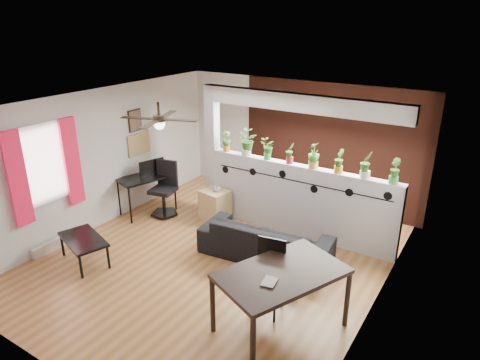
% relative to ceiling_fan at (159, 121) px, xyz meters
% --- Properties ---
extents(room_shell, '(6.30, 7.10, 2.90)m').
position_rel_ceiling_fan_xyz_m(room_shell, '(0.80, 0.30, -1.01)').
color(room_shell, brown).
rests_on(room_shell, ground).
extents(partition_wall, '(3.60, 0.18, 1.35)m').
position_rel_ceiling_fan_xyz_m(partition_wall, '(1.60, 1.80, -1.64)').
color(partition_wall, '#BCBCC1').
rests_on(partition_wall, ground).
extents(ceiling_header, '(3.60, 0.18, 0.30)m').
position_rel_ceiling_fan_xyz_m(ceiling_header, '(1.60, 1.80, 0.14)').
color(ceiling_header, silver).
rests_on(ceiling_header, room_shell).
extents(pier_column, '(0.22, 0.20, 2.60)m').
position_rel_ceiling_fan_xyz_m(pier_column, '(-0.31, 1.80, -1.01)').
color(pier_column, '#BCBCC1').
rests_on(pier_column, ground).
extents(brick_panel, '(3.90, 0.05, 2.60)m').
position_rel_ceiling_fan_xyz_m(brick_panel, '(1.60, 3.27, -1.01)').
color(brick_panel, '#993F2C').
rests_on(brick_panel, ground).
extents(vine_decal, '(3.31, 0.01, 0.30)m').
position_rel_ceiling_fan_xyz_m(vine_decal, '(1.60, 1.70, -1.23)').
color(vine_decal, black).
rests_on(vine_decal, partition_wall).
extents(window_assembly, '(0.09, 1.30, 1.55)m').
position_rel_ceiling_fan_xyz_m(window_assembly, '(-1.76, -0.90, -0.81)').
color(window_assembly, white).
rests_on(window_assembly, room_shell).
extents(baseboard_heater, '(0.08, 1.00, 0.18)m').
position_rel_ceiling_fan_xyz_m(baseboard_heater, '(-1.74, -0.90, -2.22)').
color(baseboard_heater, silver).
rests_on(baseboard_heater, ground).
extents(corkboard, '(0.03, 0.60, 0.45)m').
position_rel_ceiling_fan_xyz_m(corkboard, '(-1.78, 1.25, -0.96)').
color(corkboard, '#9E7E4C').
rests_on(corkboard, room_shell).
extents(framed_art, '(0.03, 0.34, 0.44)m').
position_rel_ceiling_fan_xyz_m(framed_art, '(-1.78, 1.20, -0.46)').
color(framed_art, '#8C7259').
rests_on(framed_art, room_shell).
extents(ceiling_fan, '(1.19, 1.19, 0.43)m').
position_rel_ceiling_fan_xyz_m(ceiling_fan, '(0.00, 0.00, 0.00)').
color(ceiling_fan, black).
rests_on(ceiling_fan, room_shell).
extents(potted_plant_0, '(0.25, 0.24, 0.39)m').
position_rel_ceiling_fan_xyz_m(potted_plant_0, '(0.02, 1.80, -0.76)').
color(potted_plant_0, orange).
rests_on(potted_plant_0, partition_wall).
extents(potted_plant_1, '(0.27, 0.23, 0.48)m').
position_rel_ceiling_fan_xyz_m(potted_plant_1, '(0.47, 1.80, -0.71)').
color(potted_plant_1, silver).
rests_on(potted_plant_1, partition_wall).
extents(potted_plant_2, '(0.24, 0.23, 0.38)m').
position_rel_ceiling_fan_xyz_m(potted_plant_2, '(0.92, 1.80, -0.76)').
color(potted_plant_2, '#348931').
rests_on(potted_plant_2, partition_wall).
extents(potted_plant_3, '(0.23, 0.24, 0.38)m').
position_rel_ceiling_fan_xyz_m(potted_plant_3, '(1.37, 1.80, -0.76)').
color(potted_plant_3, red).
rests_on(potted_plant_3, partition_wall).
extents(potted_plant_4, '(0.20, 0.25, 0.46)m').
position_rel_ceiling_fan_xyz_m(potted_plant_4, '(1.83, 1.80, -0.72)').
color(potted_plant_4, gold).
rests_on(potted_plant_4, partition_wall).
extents(potted_plant_5, '(0.20, 0.23, 0.41)m').
position_rel_ceiling_fan_xyz_m(potted_plant_5, '(2.28, 1.80, -0.75)').
color(potted_plant_5, orange).
rests_on(potted_plant_5, partition_wall).
extents(potted_plant_6, '(0.29, 0.30, 0.45)m').
position_rel_ceiling_fan_xyz_m(potted_plant_6, '(2.73, 1.80, -0.73)').
color(potted_plant_6, silver).
rests_on(potted_plant_6, partition_wall).
extents(potted_plant_7, '(0.25, 0.26, 0.41)m').
position_rel_ceiling_fan_xyz_m(potted_plant_7, '(3.18, 1.80, -0.75)').
color(potted_plant_7, '#328B37').
rests_on(potted_plant_7, partition_wall).
extents(sofa, '(2.16, 1.03, 0.61)m').
position_rel_ceiling_fan_xyz_m(sofa, '(1.48, 0.78, -2.01)').
color(sofa, black).
rests_on(sofa, ground).
extents(cube_shelf, '(0.57, 0.52, 0.62)m').
position_rel_ceiling_fan_xyz_m(cube_shelf, '(-0.04, 1.46, -2.00)').
color(cube_shelf, tan).
rests_on(cube_shelf, ground).
extents(cup, '(0.17, 0.17, 0.10)m').
position_rel_ceiling_fan_xyz_m(cup, '(0.01, 1.46, -1.64)').
color(cup, gray).
rests_on(cup, cube_shelf).
extents(computer_desk, '(0.88, 1.22, 0.79)m').
position_rel_ceiling_fan_xyz_m(computer_desk, '(-1.41, 1.01, -1.60)').
color(computer_desk, black).
rests_on(computer_desk, ground).
extents(monitor, '(0.31, 0.14, 0.18)m').
position_rel_ceiling_fan_xyz_m(monitor, '(-1.41, 1.16, -1.43)').
color(monitor, black).
rests_on(monitor, computer_desk).
extents(office_chair, '(0.57, 0.57, 1.10)m').
position_rel_ceiling_fan_xyz_m(office_chair, '(-1.04, 1.13, -1.83)').
color(office_chair, black).
rests_on(office_chair, ground).
extents(dining_table, '(1.51, 1.83, 0.86)m').
position_rel_ceiling_fan_xyz_m(dining_table, '(2.50, -0.67, -1.54)').
color(dining_table, black).
rests_on(dining_table, ground).
extents(book, '(0.19, 0.24, 0.02)m').
position_rel_ceiling_fan_xyz_m(book, '(2.40, -0.97, -1.44)').
color(book, gray).
rests_on(book, dining_table).
extents(folding_chair, '(0.49, 0.49, 1.04)m').
position_rel_ceiling_fan_xyz_m(folding_chair, '(2.17, -0.37, -1.70)').
color(folding_chair, black).
rests_on(folding_chair, ground).
extents(coffee_table, '(1.06, 0.80, 0.44)m').
position_rel_ceiling_fan_xyz_m(coffee_table, '(-0.96, -0.96, -1.92)').
color(coffee_table, black).
rests_on(coffee_table, ground).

